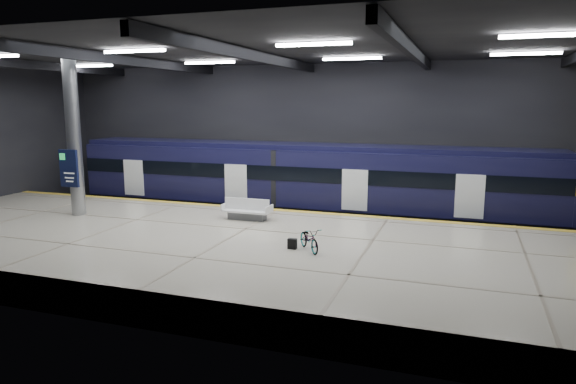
% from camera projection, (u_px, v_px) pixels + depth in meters
% --- Properties ---
extents(ground, '(30.00, 30.00, 0.00)m').
position_uv_depth(ground, '(256.00, 249.00, 21.18)').
color(ground, black).
rests_on(ground, ground).
extents(room_shell, '(30.10, 16.10, 8.05)m').
position_uv_depth(room_shell, '(254.00, 109.00, 20.19)').
color(room_shell, black).
rests_on(room_shell, ground).
extents(platform, '(30.00, 11.00, 1.10)m').
position_uv_depth(platform, '(229.00, 253.00, 18.75)').
color(platform, beige).
rests_on(platform, ground).
extents(safety_strip, '(30.00, 0.40, 0.01)m').
position_uv_depth(safety_strip, '(279.00, 210.00, 23.54)').
color(safety_strip, gold).
rests_on(safety_strip, platform).
extents(rails, '(30.00, 1.52, 0.16)m').
position_uv_depth(rails, '(297.00, 219.00, 26.28)').
color(rails, gray).
rests_on(rails, ground).
extents(train, '(29.40, 2.84, 3.79)m').
position_uv_depth(train, '(337.00, 183.00, 25.27)').
color(train, black).
rests_on(train, ground).
extents(bench, '(2.06, 0.86, 0.91)m').
position_uv_depth(bench, '(247.00, 212.00, 21.59)').
color(bench, '#595B60').
rests_on(bench, platform).
extents(bicycle, '(1.36, 1.52, 0.80)m').
position_uv_depth(bicycle, '(309.00, 239.00, 17.06)').
color(bicycle, '#99999E').
rests_on(bicycle, platform).
extents(pannier_bag, '(0.31, 0.19, 0.35)m').
position_uv_depth(pannier_bag, '(292.00, 244.00, 17.29)').
color(pannier_bag, black).
rests_on(pannier_bag, platform).
extents(info_column, '(0.90, 0.78, 6.90)m').
position_uv_depth(info_column, '(73.00, 138.00, 22.03)').
color(info_column, '#9EA0A5').
rests_on(info_column, platform).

